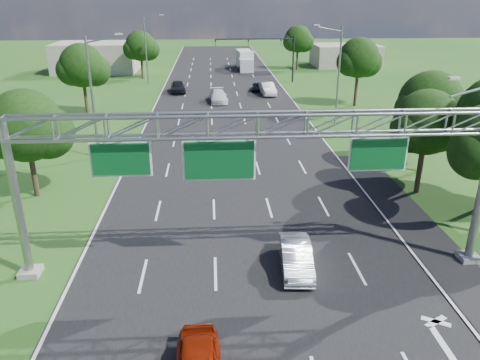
{
  "coord_description": "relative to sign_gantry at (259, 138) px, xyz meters",
  "views": [
    {
      "loc": [
        -1.81,
        -8.51,
        13.04
      ],
      "look_at": [
        -0.36,
        14.84,
        3.68
      ],
      "focal_mm": 35.0,
      "sensor_mm": 36.0,
      "label": 1
    }
  ],
  "objects": [
    {
      "name": "tree_cluster_right",
      "position": [
        14.47,
        7.19,
        -1.58
      ],
      "size": [
        9.91,
        14.6,
        8.68
      ],
      "color": "#2D2116",
      "rests_on": "ground"
    },
    {
      "name": "road_flare",
      "position": [
        9.87,
        2.0,
        -6.89
      ],
      "size": [
        3.0,
        30.0,
        0.02
      ],
      "primitive_type": "cube",
      "color": "black",
      "rests_on": "ground"
    },
    {
      "name": "tree_verge_rd",
      "position": [
        15.75,
        36.04,
        -1.26
      ],
      "size": [
        5.76,
        4.8,
        8.28
      ],
      "color": "#2D2116",
      "rests_on": "ground"
    },
    {
      "name": "traffic_signal",
      "position": [
        7.15,
        53.0,
        -1.72
      ],
      "size": [
        12.21,
        0.24,
        7.0
      ],
      "color": "black",
      "rests_on": "ground"
    },
    {
      "name": "sign_gantry",
      "position": [
        0.0,
        0.0,
        0.0
      ],
      "size": [
        23.5,
        1.0,
        9.56
      ],
      "color": "gray",
      "rests_on": "ground"
    },
    {
      "name": "car_queue_c",
      "position": [
        -6.76,
        45.8,
        -6.07
      ],
      "size": [
        2.52,
        5.04,
        1.65
      ],
      "primitive_type": "imported",
      "rotation": [
        0.0,
        0.0,
        0.12
      ],
      "color": "black",
      "rests_on": "ground"
    },
    {
      "name": "car_queue_a",
      "position": [
        -1.22,
        39.34,
        -6.14
      ],
      "size": [
        2.47,
        5.3,
        1.5
      ],
      "primitive_type": "imported",
      "rotation": [
        0.0,
        0.0,
        0.07
      ],
      "color": "white",
      "rests_on": "ground"
    },
    {
      "name": "building_right",
      "position": [
        23.67,
        70.0,
        -4.89
      ],
      "size": [
        12.0,
        9.0,
        4.0
      ],
      "primitive_type": "cube",
      "color": "gray",
      "rests_on": "ground"
    },
    {
      "name": "tree_verge_lc",
      "position": [
        -13.25,
        58.04,
        -1.92
      ],
      "size": [
        5.76,
        4.8,
        7.62
      ],
      "color": "#2D2116",
      "rests_on": "ground"
    },
    {
      "name": "road",
      "position": [
        -0.33,
        18.0,
        -6.89
      ],
      "size": [
        18.0,
        180.0,
        0.02
      ],
      "primitive_type": "cube",
      "color": "black",
      "rests_on": "ground"
    },
    {
      "name": "ground",
      "position": [
        -0.33,
        18.0,
        -6.89
      ],
      "size": [
        220.0,
        220.0,
        0.0
      ],
      "primitive_type": "plane",
      "color": "#1D5419",
      "rests_on": "ground"
    },
    {
      "name": "car_queue_b",
      "position": [
        4.66,
        46.52,
        -6.35
      ],
      "size": [
        2.32,
        4.1,
        1.08
      ],
      "primitive_type": "imported",
      "rotation": [
        0.0,
        0.0,
        -0.14
      ],
      "color": "black",
      "rests_on": "ground"
    },
    {
      "name": "streetlight_r_mid",
      "position": [
        10.97,
        28.0,
        -1.31
      ],
      "size": [
        2.97,
        0.22,
        10.16
      ],
      "color": "gray",
      "rests_on": "ground"
    },
    {
      "name": "box_truck",
      "position": [
        4.17,
        67.09,
        -5.31
      ],
      "size": [
        2.96,
        8.83,
        3.29
      ],
      "rotation": [
        0.0,
        0.0,
        0.07
      ],
      "color": "silver",
      "rests_on": "ground"
    },
    {
      "name": "tree_verge_lb",
      "position": [
        -16.25,
        33.04,
        -1.48
      ],
      "size": [
        5.76,
        4.8,
        8.06
      ],
      "color": "#2D2116",
      "rests_on": "ground"
    },
    {
      "name": "building_left",
      "position": [
        -22.33,
        66.0,
        -4.39
      ],
      "size": [
        14.0,
        10.0,
        5.0
      ],
      "primitive_type": "cube",
      "color": "gray",
      "rests_on": "ground"
    },
    {
      "name": "silver_sedan",
      "position": [
        1.95,
        -0.31,
        -6.19
      ],
      "size": [
        1.79,
        4.36,
        1.4
      ],
      "primitive_type": "imported",
      "rotation": [
        0.0,
        0.0,
        -0.07
      ],
      "color": "silver",
      "rests_on": "ground"
    },
    {
      "name": "tree_verge_la",
      "position": [
        -14.25,
        10.04,
        -2.13
      ],
      "size": [
        5.76,
        4.8,
        7.4
      ],
      "color": "#2D2116",
      "rests_on": "ground"
    },
    {
      "name": "car_queue_d",
      "position": [
        5.64,
        43.61,
        -6.08
      ],
      "size": [
        2.09,
        5.04,
        1.62
      ],
      "primitive_type": "imported",
      "rotation": [
        0.0,
        0.0,
        0.08
      ],
      "color": "silver",
      "rests_on": "ground"
    },
    {
      "name": "streetlight_l_far",
      "position": [
        -11.63,
        53.0,
        -1.31
      ],
      "size": [
        2.97,
        0.22,
        10.16
      ],
      "color": "gray",
      "rests_on": "ground"
    },
    {
      "name": "tree_verge_re",
      "position": [
        13.75,
        66.04,
        -1.7
      ],
      "size": [
        5.76,
        4.8,
        7.84
      ],
      "color": "#2D2116",
      "rests_on": "ground"
    },
    {
      "name": "streetlight_l_near",
      "position": [
        -11.63,
        18.0,
        -1.31
      ],
      "size": [
        2.97,
        0.22,
        10.16
      ],
      "color": "gray",
      "rests_on": "ground"
    }
  ]
}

